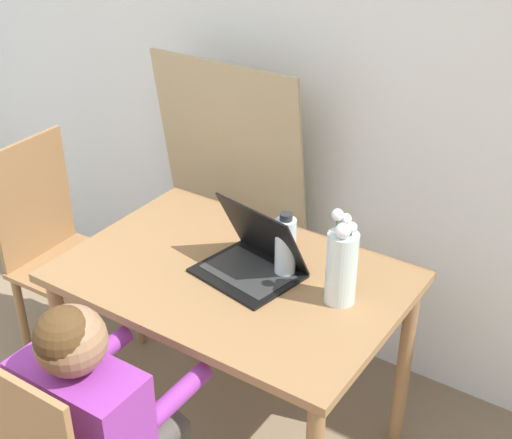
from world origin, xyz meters
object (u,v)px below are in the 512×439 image
object	(u,v)px
laptop	(254,257)
chair_spare	(60,252)
flower_vase	(342,264)
water_bottle	(285,247)
person_seated	(97,412)

from	to	relation	value
laptop	chair_spare	bearing A→B (deg)	-169.99
flower_vase	water_bottle	bearing A→B (deg)	172.39
person_seated	laptop	bearing A→B (deg)	-95.76
person_seated	flower_vase	size ratio (longest dim) A/B	3.22
chair_spare	laptop	world-z (taller)	laptop
laptop	flower_vase	xyz separation A→B (m)	(0.31, 0.01, 0.08)
chair_spare	laptop	xyz separation A→B (m)	(0.96, -0.01, 0.32)
person_seated	laptop	distance (m)	0.69
chair_spare	person_seated	distance (m)	1.14
flower_vase	water_bottle	world-z (taller)	flower_vase
person_seated	laptop	world-z (taller)	person_seated
laptop	water_bottle	bearing A→B (deg)	33.10
chair_spare	laptop	distance (m)	1.02
person_seated	flower_vase	world-z (taller)	flower_vase
flower_vase	water_bottle	distance (m)	0.22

